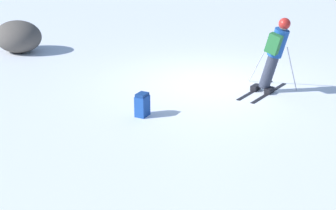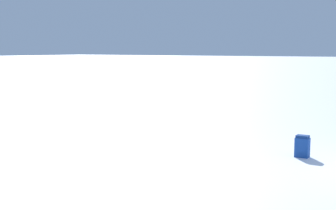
% 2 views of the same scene
% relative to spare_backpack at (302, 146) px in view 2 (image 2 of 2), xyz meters
% --- Properties ---
extents(spare_backpack, '(0.22, 0.30, 0.50)m').
position_rel_spare_backpack_xyz_m(spare_backpack, '(0.00, 0.00, 0.00)').
color(spare_backpack, '#194293').
rests_on(spare_backpack, ground).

